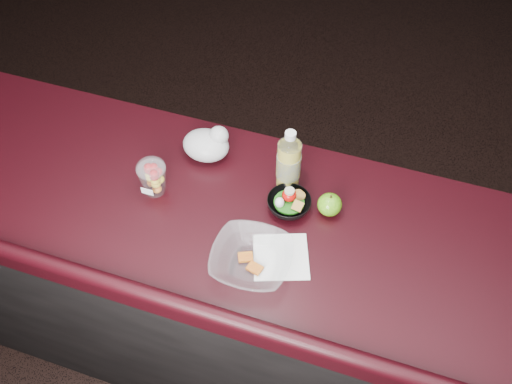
% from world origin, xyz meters
% --- Properties ---
extents(room_shell, '(8.00, 8.00, 8.00)m').
position_xyz_m(room_shell, '(0.00, 0.00, 1.83)').
color(room_shell, black).
rests_on(room_shell, ground).
extents(counter, '(4.06, 0.71, 1.02)m').
position_xyz_m(counter, '(0.00, 0.30, 0.51)').
color(counter, black).
rests_on(counter, ground).
extents(lemonade_bottle, '(0.08, 0.08, 0.23)m').
position_xyz_m(lemonade_bottle, '(0.05, 0.47, 1.12)').
color(lemonade_bottle, gold).
rests_on(lemonade_bottle, counter).
extents(fruit_cup, '(0.09, 0.09, 0.13)m').
position_xyz_m(fruit_cup, '(-0.34, 0.31, 1.09)').
color(fruit_cup, white).
rests_on(fruit_cup, counter).
extents(green_apple, '(0.08, 0.08, 0.08)m').
position_xyz_m(green_apple, '(0.20, 0.40, 1.06)').
color(green_apple, '#337C0E').
rests_on(green_apple, counter).
extents(plastic_bag, '(0.16, 0.13, 0.12)m').
position_xyz_m(plastic_bag, '(-0.24, 0.51, 1.07)').
color(plastic_bag, silver).
rests_on(plastic_bag, counter).
extents(snack_bowl, '(0.16, 0.16, 0.08)m').
position_xyz_m(snack_bowl, '(0.08, 0.37, 1.05)').
color(snack_bowl, black).
rests_on(snack_bowl, counter).
extents(takeout_bowl, '(0.24, 0.24, 0.06)m').
position_xyz_m(takeout_bowl, '(0.04, 0.14, 1.05)').
color(takeout_bowl, silver).
rests_on(takeout_bowl, counter).
extents(paper_napkin, '(0.20, 0.20, 0.00)m').
position_xyz_m(paper_napkin, '(0.11, 0.19, 1.02)').
color(paper_napkin, white).
rests_on(paper_napkin, counter).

